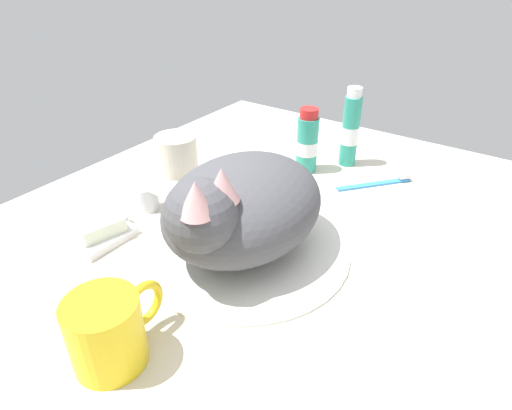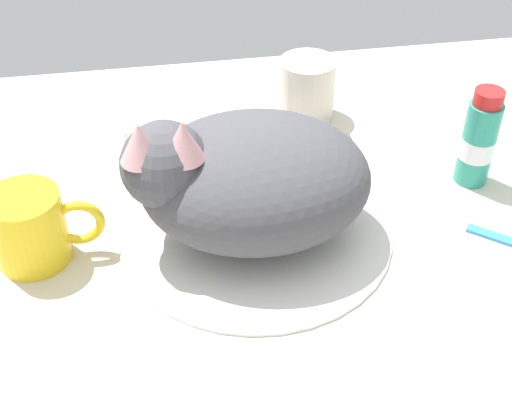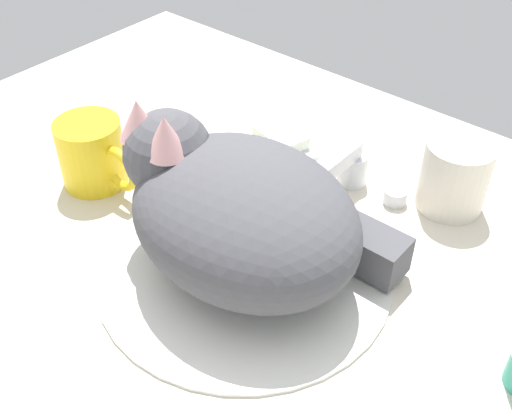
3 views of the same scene
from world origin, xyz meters
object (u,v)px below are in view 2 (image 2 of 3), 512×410
(faucet, at_px, (232,124))
(rinse_cup, at_px, (307,89))
(coffee_mug, at_px, (31,230))
(soap_bar, at_px, (152,132))
(cat, at_px, (245,177))
(toothpaste_bottle, at_px, (479,140))

(faucet, distance_m, rinse_cup, 0.12)
(coffee_mug, bearing_deg, soap_bar, 55.24)
(cat, relative_size, toothpaste_bottle, 2.22)
(soap_bar, relative_size, toothpaste_bottle, 0.53)
(coffee_mug, xyz_separation_m, rinse_cup, (0.35, 0.24, 0.00))
(faucet, relative_size, toothpaste_bottle, 1.20)
(rinse_cup, distance_m, soap_bar, 0.22)
(rinse_cup, xyz_separation_m, toothpaste_bottle, (0.17, -0.18, 0.02))
(cat, height_order, coffee_mug, cat)
(coffee_mug, height_order, soap_bar, coffee_mug)
(cat, height_order, rinse_cup, cat)
(rinse_cup, bearing_deg, coffee_mug, -145.55)
(soap_bar, bearing_deg, coffee_mug, -124.76)
(rinse_cup, bearing_deg, toothpaste_bottle, -47.35)
(coffee_mug, bearing_deg, toothpaste_bottle, 6.44)
(soap_bar, bearing_deg, rinse_cup, 12.03)
(faucet, height_order, rinse_cup, rinse_cup)
(toothpaste_bottle, bearing_deg, rinse_cup, 132.65)
(coffee_mug, distance_m, toothpaste_bottle, 0.51)
(coffee_mug, relative_size, toothpaste_bottle, 0.95)
(rinse_cup, bearing_deg, faucet, -155.40)
(faucet, distance_m, soap_bar, 0.10)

